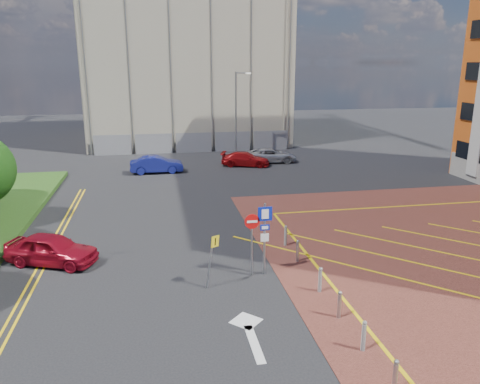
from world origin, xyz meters
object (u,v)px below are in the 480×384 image
object	(u,v)px
car_red_back	(245,159)
car_blue_back	(157,164)
lamp_back	(237,110)
car_red_left	(51,249)
sign_cluster	(260,232)
car_silver_back	(271,155)
warning_sign	(212,255)

from	to	relation	value
car_red_back	car_blue_back	bearing A→B (deg)	117.21
car_red_back	lamp_back	bearing A→B (deg)	16.07
lamp_back	car_red_left	bearing A→B (deg)	-117.83
lamp_back	car_red_left	size ratio (longest dim) A/B	1.93
sign_cluster	car_silver_back	xyz separation A→B (m)	(6.20, 22.84, -1.31)
car_red_left	car_blue_back	bearing A→B (deg)	6.93
warning_sign	car_blue_back	xyz separation A→B (m)	(-1.97, 21.25, -0.72)
sign_cluster	car_silver_back	bearing A→B (deg)	74.82
car_red_back	car_silver_back	distance (m)	2.82
car_red_back	car_silver_back	size ratio (longest dim) A/B	0.91
car_blue_back	warning_sign	bearing A→B (deg)	-175.35
car_red_left	sign_cluster	bearing A→B (deg)	-84.96
lamp_back	car_red_left	distance (m)	27.61
car_blue_back	car_silver_back	xyz separation A→B (m)	(10.31, 2.42, -0.06)
sign_cluster	car_red_back	size ratio (longest dim) A/B	0.75
car_red_left	car_blue_back	distance (m)	18.27
car_blue_back	car_red_left	bearing A→B (deg)	163.89
car_red_left	lamp_back	bearing A→B (deg)	-5.41
car_red_back	car_silver_back	bearing A→B (deg)	-48.26
lamp_back	sign_cluster	distance (m)	27.38
lamp_back	warning_sign	xyz separation A→B (m)	(-5.93, -27.84, -2.93)
car_red_left	car_silver_back	bearing A→B (deg)	-14.76
sign_cluster	car_blue_back	xyz separation A→B (m)	(-4.12, 20.42, -1.24)
warning_sign	car_silver_back	size ratio (longest dim) A/B	0.48
lamp_back	sign_cluster	world-z (taller)	lamp_back
sign_cluster	car_blue_back	world-z (taller)	sign_cluster
car_silver_back	warning_sign	bearing A→B (deg)	164.33
lamp_back	car_silver_back	xyz separation A→B (m)	(2.41, -4.17, -3.71)
warning_sign	car_blue_back	bearing A→B (deg)	95.28
lamp_back	car_red_back	xyz separation A→B (m)	(-0.16, -5.32, -3.74)
warning_sign	car_blue_back	world-z (taller)	warning_sign
sign_cluster	warning_sign	world-z (taller)	sign_cluster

